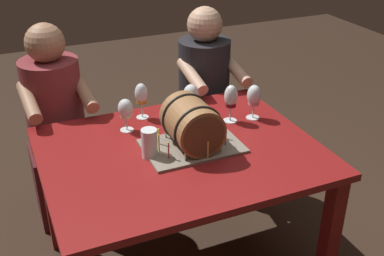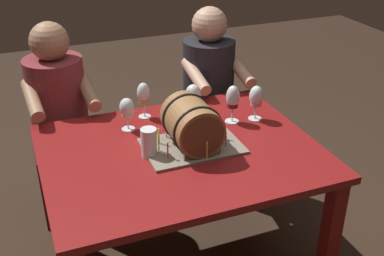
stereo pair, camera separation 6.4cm
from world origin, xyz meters
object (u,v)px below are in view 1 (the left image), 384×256
Objects in this scene: wine_glass_amber at (141,95)px; dining_table at (181,168)px; wine_glass_rose at (254,97)px; wine_glass_red at (231,98)px; person_seated_right at (204,108)px; barrel_cake at (192,126)px; wine_glass_empty at (191,95)px; beer_pint at (150,145)px; person_seated_left at (59,135)px; wine_glass_white at (126,110)px.

dining_table is at bearing -81.48° from wine_glass_amber.
wine_glass_rose is at bearing 17.61° from dining_table.
wine_glass_red is 0.65m from person_seated_right.
wine_glass_empty is (0.13, 0.31, 0.01)m from barrel_cake.
wine_glass_empty reaches higher than beer_pint.
barrel_cake is 0.38× the size of person_seated_left.
barrel_cake is 0.44m from wine_glass_rose.
barrel_cake is 2.42× the size of wine_glass_rose.
wine_glass_amber is 0.16× the size of person_seated_left.
person_seated_right is at bearing 78.65° from wine_glass_red.
wine_glass_empty is 0.36m from wine_glass_white.
wine_glass_white reaches higher than dining_table.
barrel_cake reaches higher than wine_glass_amber.
wine_glass_white is at bearing 168.66° from wine_glass_rose.
person_seated_left is at bearing 148.07° from wine_glass_rose.
wine_glass_empty is at bearing 150.93° from wine_glass_rose.
wine_glass_rose is at bearing -7.16° from wine_glass_red.
beer_pint is at bearing -129.61° from person_seated_right.
wine_glass_white is 0.14× the size of person_seated_left.
wine_glass_white is 1.24× the size of beer_pint.
wine_glass_rose is 0.64m from beer_pint.
wine_glass_empty is 0.46m from beer_pint.
person_seated_left reaches higher than person_seated_right.
barrel_cake reaches higher than dining_table.
dining_table is 0.39m from wine_glass_white.
wine_glass_red is at bearing -101.35° from person_seated_right.
person_seated_right is (0.27, 0.42, -0.31)m from wine_glass_empty.
wine_glass_rose is at bearing -29.07° from wine_glass_empty.
dining_table is 1.06× the size of person_seated_right.
barrel_cake is at bearing -73.55° from wine_glass_amber.
wine_glass_red reaches higher than dining_table.
wine_glass_empty is 0.58m from person_seated_right.
wine_glass_rose reaches higher than wine_glass_empty.
wine_glass_empty is 1.28× the size of beer_pint.
beer_pint is (-0.49, -0.17, -0.07)m from wine_glass_red.
dining_table is 0.85m from person_seated_right.
dining_table is 6.57× the size of wine_glass_amber.
dining_table is at bearing -121.30° from wine_glass_empty.
wine_glass_red reaches higher than beer_pint.
beer_pint is at bearing -85.40° from wine_glass_white.
wine_glass_red is (-0.12, 0.02, 0.01)m from wine_glass_rose.
wine_glass_white is at bearing 129.13° from barrel_cake.
wine_glass_amber is 0.16× the size of person_seated_right.
wine_glass_amber is at bearing 151.55° from wine_glass_red.
barrel_cake is at bearing -159.51° from wine_glass_rose.
barrel_cake is at bearing -118.68° from person_seated_right.
wine_glass_rose is at bearing -11.34° from wine_glass_white.
barrel_cake is 0.36m from wine_glass_white.
barrel_cake is 0.40m from wine_glass_amber.
dining_table is 2.82× the size of barrel_cake.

